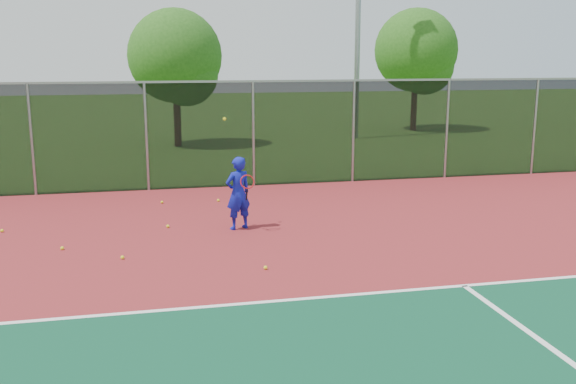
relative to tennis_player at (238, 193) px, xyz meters
name	(u,v)px	position (x,y,z in m)	size (l,w,h in m)	color
court_apron	(369,322)	(1.11, -5.34, -0.81)	(30.00, 20.00, 0.02)	maroon
fence_back	(253,133)	(1.11, 4.66, 0.75)	(30.00, 0.06, 3.03)	black
tennis_player	(238,193)	(0.00, 0.00, 0.00)	(0.68, 0.70, 2.43)	#111AA8
practice_ball_1	(122,257)	(-2.41, -1.67, -0.76)	(0.07, 0.07, 0.07)	yellow
practice_ball_2	(162,202)	(-1.57, 2.85, -0.76)	(0.07, 0.07, 0.07)	yellow
practice_ball_3	(218,200)	(-0.14, 2.75, -0.76)	(0.07, 0.07, 0.07)	yellow
practice_ball_4	(62,248)	(-3.58, -0.82, -0.76)	(0.07, 0.07, 0.07)	yellow
practice_ball_5	(168,226)	(-1.51, 0.41, -0.76)	(0.07, 0.07, 0.07)	yellow
practice_ball_6	(266,268)	(0.08, -2.82, -0.76)	(0.07, 0.07, 0.07)	yellow
practice_ball_7	(2,231)	(-4.99, 0.80, -0.76)	(0.07, 0.07, 0.07)	yellow
tree_back_left	(178,60)	(-0.52, 13.64, 2.72)	(3.84, 3.84, 5.64)	#392114
tree_back_mid	(418,54)	(11.50, 17.05, 2.98)	(4.13, 4.13, 6.06)	#392114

